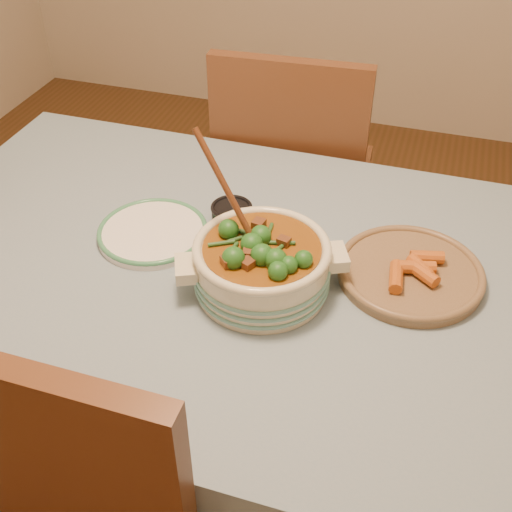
{
  "coord_description": "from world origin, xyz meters",
  "views": [
    {
      "loc": [
        0.38,
        -1.05,
        1.7
      ],
      "look_at": [
        0.07,
        -0.07,
        0.86
      ],
      "focal_mm": 45.0,
      "sensor_mm": 36.0,
      "label": 1
    }
  ],
  "objects_px": {
    "condiment_bowl": "(232,214)",
    "chair_far": "(293,173)",
    "stew_casserole": "(262,262)",
    "white_plate": "(153,232)",
    "dining_table": "(238,296)",
    "fried_plate": "(410,270)"
  },
  "relations": [
    {
      "from": "dining_table",
      "to": "condiment_bowl",
      "type": "bearing_deg",
      "value": 113.2
    },
    {
      "from": "dining_table",
      "to": "chair_far",
      "type": "distance_m",
      "value": 0.72
    },
    {
      "from": "dining_table",
      "to": "stew_casserole",
      "type": "height_order",
      "value": "stew_casserole"
    },
    {
      "from": "condiment_bowl",
      "to": "chair_far",
      "type": "relative_size",
      "value": 0.12
    },
    {
      "from": "stew_casserole",
      "to": "chair_far",
      "type": "relative_size",
      "value": 0.37
    },
    {
      "from": "white_plate",
      "to": "dining_table",
      "type": "bearing_deg",
      "value": -11.4
    },
    {
      "from": "condiment_bowl",
      "to": "dining_table",
      "type": "bearing_deg",
      "value": -66.8
    },
    {
      "from": "stew_casserole",
      "to": "white_plate",
      "type": "height_order",
      "value": "stew_casserole"
    },
    {
      "from": "chair_far",
      "to": "condiment_bowl",
      "type": "bearing_deg",
      "value": 84.88
    },
    {
      "from": "condiment_bowl",
      "to": "fried_plate",
      "type": "xyz_separation_m",
      "value": [
        0.44,
        -0.07,
        -0.01
      ]
    },
    {
      "from": "stew_casserole",
      "to": "chair_far",
      "type": "bearing_deg",
      "value": 99.2
    },
    {
      "from": "dining_table",
      "to": "condiment_bowl",
      "type": "xyz_separation_m",
      "value": [
        -0.06,
        0.15,
        0.12
      ]
    },
    {
      "from": "stew_casserole",
      "to": "chair_far",
      "type": "height_order",
      "value": "stew_casserole"
    },
    {
      "from": "dining_table",
      "to": "condiment_bowl",
      "type": "relative_size",
      "value": 14.4
    },
    {
      "from": "dining_table",
      "to": "white_plate",
      "type": "distance_m",
      "value": 0.26
    },
    {
      "from": "stew_casserole",
      "to": "white_plate",
      "type": "distance_m",
      "value": 0.33
    },
    {
      "from": "stew_casserole",
      "to": "fried_plate",
      "type": "xyz_separation_m",
      "value": [
        0.3,
        0.13,
        -0.05
      ]
    },
    {
      "from": "stew_casserole",
      "to": "condiment_bowl",
      "type": "xyz_separation_m",
      "value": [
        -0.14,
        0.2,
        -0.04
      ]
    },
    {
      "from": "white_plate",
      "to": "chair_far",
      "type": "xyz_separation_m",
      "value": [
        0.18,
        0.67,
        -0.2
      ]
    },
    {
      "from": "stew_casserole",
      "to": "white_plate",
      "type": "bearing_deg",
      "value": 161.82
    },
    {
      "from": "fried_plate",
      "to": "chair_far",
      "type": "bearing_deg",
      "value": 124.0
    },
    {
      "from": "white_plate",
      "to": "fried_plate",
      "type": "relative_size",
      "value": 0.8
    }
  ]
}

